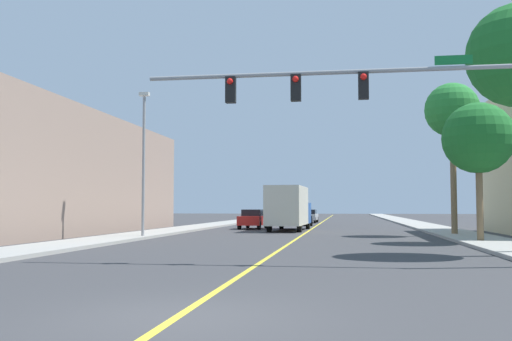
{
  "coord_description": "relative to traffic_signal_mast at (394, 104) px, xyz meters",
  "views": [
    {
      "loc": [
        2.64,
        -8.9,
        1.73
      ],
      "look_at": [
        -1.46,
        17.44,
        3.42
      ],
      "focal_mm": 40.35,
      "sensor_mm": 36.0,
      "label": 1
    }
  ],
  "objects": [
    {
      "name": "lane_marking_center",
      "position": [
        -4.12,
        33.11,
        -4.86
      ],
      "size": [
        0.16,
        144.0,
        0.01
      ],
      "primitive_type": "cube",
      "color": "yellow",
      "rests_on": "ground"
    },
    {
      "name": "sidewalk_left",
      "position": [
        -13.51,
        33.11,
        -4.79
      ],
      "size": [
        3.0,
        168.0,
        0.15
      ],
      "primitive_type": "cube",
      "color": "#9E9B93",
      "rests_on": "ground"
    },
    {
      "name": "ground",
      "position": [
        -4.12,
        33.11,
        -4.87
      ],
      "size": [
        192.0,
        192.0,
        0.0
      ],
      "primitive_type": "plane",
      "color": "#38383A"
    },
    {
      "name": "delivery_truck",
      "position": [
        -5.58,
        24.06,
        -3.17
      ],
      "size": [
        2.68,
        8.8,
        3.19
      ],
      "rotation": [
        0.0,
        0.0,
        -0.03
      ],
      "color": "#194799",
      "rests_on": "ground"
    },
    {
      "name": "car_silver",
      "position": [
        -5.52,
        44.96,
        -4.11
      ],
      "size": [
        2.07,
        3.96,
        1.44
      ],
      "rotation": [
        0.0,
        0.0,
        -0.04
      ],
      "color": "#BCBCC1",
      "rests_on": "ground"
    },
    {
      "name": "palm_far",
      "position": [
        4.9,
        17.82,
        2.58
      ],
      "size": [
        3.24,
        3.24,
        9.03
      ],
      "color": "brown",
      "rests_on": "sidewalk_right"
    },
    {
      "name": "street_lamp",
      "position": [
        -12.51,
        12.56,
        -0.31
      ],
      "size": [
        0.56,
        0.28,
        7.96
      ],
      "color": "gray",
      "rests_on": "sidewalk_left"
    },
    {
      "name": "traffic_signal_mast",
      "position": [
        0.0,
        0.0,
        0.0
      ],
      "size": [
        12.02,
        0.36,
        6.28
      ],
      "color": "gray",
      "rests_on": "sidewalk_right"
    },
    {
      "name": "building_left_near",
      "position": [
        -21.7,
        18.14,
        -1.0
      ],
      "size": [
        10.16,
        27.07,
        7.73
      ],
      "primitive_type": "cube",
      "color": "gray",
      "rests_on": "ground"
    },
    {
      "name": "palm_mid",
      "position": [
        4.83,
        10.89,
        0.13
      ],
      "size": [
        3.41,
        3.41,
        6.59
      ],
      "color": "brown",
      "rests_on": "sidewalk_right"
    },
    {
      "name": "car_black",
      "position": [
        -5.51,
        35.81,
        -4.15
      ],
      "size": [
        2.13,
        3.96,
        1.36
      ],
      "rotation": [
        0.0,
        0.0,
        0.05
      ],
      "color": "black",
      "rests_on": "ground"
    },
    {
      "name": "car_red",
      "position": [
        -8.71,
        27.21,
        -4.08
      ],
      "size": [
        1.85,
        4.45,
        1.53
      ],
      "rotation": [
        0.0,
        0.0,
        -0.03
      ],
      "color": "red",
      "rests_on": "ground"
    },
    {
      "name": "sidewalk_right",
      "position": [
        5.27,
        33.11,
        -4.79
      ],
      "size": [
        3.0,
        168.0,
        0.15
      ],
      "primitive_type": "cube",
      "color": "#9E9B93",
      "rests_on": "ground"
    }
  ]
}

